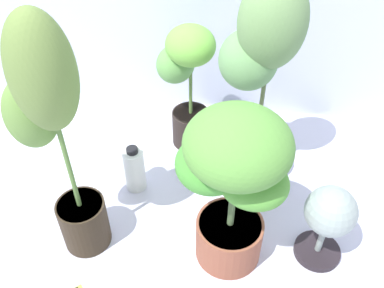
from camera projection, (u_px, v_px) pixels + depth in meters
ground_plane at (162, 222)px, 1.77m from camera, size 8.00×8.00×0.00m
potted_plant_front_right at (233, 177)px, 1.37m from camera, size 0.46×0.42×0.68m
potted_plant_back_right at (260, 76)px, 1.64m from camera, size 0.39×0.33×0.94m
potted_plant_back_center at (187, 78)px, 1.91m from camera, size 0.35×0.31×0.63m
potted_plant_front_left at (54, 131)px, 1.33m from camera, size 0.34×0.27×0.99m
floor_fan at (329, 216)px, 1.50m from camera, size 0.23×0.23×0.35m
nutrient_bottle at (135, 169)px, 1.85m from camera, size 0.09×0.09×0.23m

